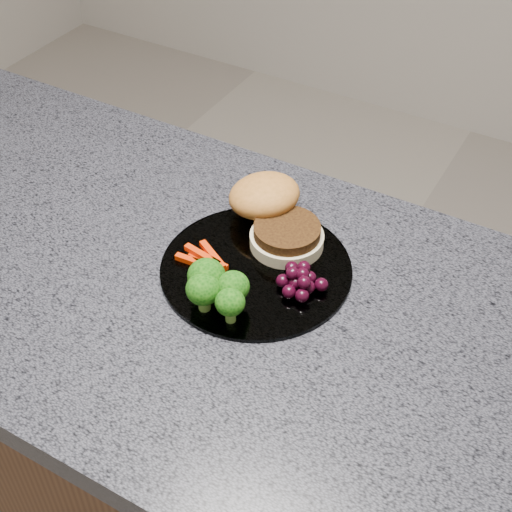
{
  "coord_description": "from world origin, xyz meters",
  "views": [
    {
      "loc": [
        0.47,
        -0.55,
        1.57
      ],
      "look_at": [
        0.12,
        0.06,
        0.93
      ],
      "focal_mm": 50.0,
      "sensor_mm": 36.0,
      "label": 1
    }
  ],
  "objects_px": {
    "island_cabinet": "(184,453)",
    "grape_bunch": "(300,280)",
    "burger": "(272,212)",
    "plate": "(256,268)"
  },
  "relations": [
    {
      "from": "island_cabinet",
      "to": "grape_bunch",
      "type": "distance_m",
      "value": 0.53
    },
    {
      "from": "burger",
      "to": "island_cabinet",
      "type": "bearing_deg",
      "value": -104.65
    },
    {
      "from": "burger",
      "to": "grape_bunch",
      "type": "height_order",
      "value": "burger"
    },
    {
      "from": "plate",
      "to": "burger",
      "type": "bearing_deg",
      "value": 105.34
    },
    {
      "from": "plate",
      "to": "burger",
      "type": "xyz_separation_m",
      "value": [
        -0.02,
        0.09,
        0.03
      ]
    },
    {
      "from": "burger",
      "to": "grape_bunch",
      "type": "distance_m",
      "value": 0.13
    },
    {
      "from": "plate",
      "to": "grape_bunch",
      "type": "relative_size",
      "value": 3.91
    },
    {
      "from": "grape_bunch",
      "to": "plate",
      "type": "bearing_deg",
      "value": 175.58
    },
    {
      "from": "island_cabinet",
      "to": "plate",
      "type": "distance_m",
      "value": 0.49
    },
    {
      "from": "island_cabinet",
      "to": "grape_bunch",
      "type": "xyz_separation_m",
      "value": [
        0.19,
        0.05,
        0.49
      ]
    }
  ]
}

